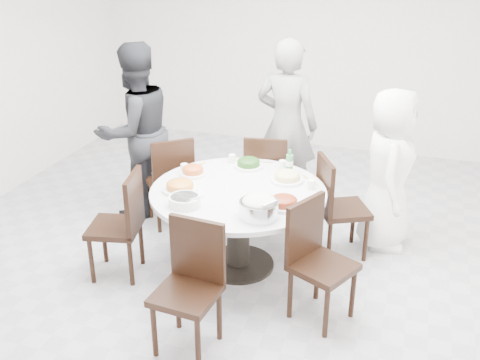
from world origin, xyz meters
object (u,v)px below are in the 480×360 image
(chair_ne, at_px, (344,207))
(dining_table, at_px, (238,229))
(chair_sw, at_px, (114,225))
(chair_nw, at_px, (169,179))
(chair_n, at_px, (267,177))
(soup_bowl, at_px, (185,201))
(diner_right, at_px, (389,170))
(diner_middle, at_px, (287,125))
(rice_bowl, at_px, (259,209))
(chair_se, at_px, (323,264))
(chair_s, at_px, (186,292))
(diner_left, at_px, (136,131))
(beverage_bottle, at_px, (290,162))

(chair_ne, bearing_deg, dining_table, 94.02)
(chair_sw, bearing_deg, chair_nw, 165.45)
(chair_n, relative_size, soup_bowl, 3.72)
(dining_table, height_order, diner_right, diner_right)
(soup_bowl, bearing_deg, diner_middle, 77.22)
(chair_ne, xyz_separation_m, soup_bowl, (-1.15, -0.92, 0.31))
(rice_bowl, bearing_deg, chair_sw, -179.32)
(dining_table, xyz_separation_m, chair_se, (0.84, -0.50, 0.10))
(chair_s, relative_size, diner_left, 0.53)
(rice_bowl, distance_m, soup_bowl, 0.62)
(dining_table, distance_m, chair_se, 0.98)
(chair_s, relative_size, diner_middle, 0.52)
(dining_table, distance_m, chair_ne, 0.98)
(chair_s, bearing_deg, diner_left, 130.55)
(chair_ne, xyz_separation_m, beverage_bottle, (-0.51, -0.02, 0.39))
(chair_n, height_order, diner_middle, diner_middle)
(diner_right, bearing_deg, diner_left, 86.95)
(chair_nw, height_order, rice_bowl, chair_nw)
(diner_right, distance_m, diner_left, 2.52)
(chair_n, bearing_deg, soup_bowl, 67.96)
(dining_table, height_order, chair_s, chair_s)
(chair_n, bearing_deg, chair_sw, 46.08)
(dining_table, xyz_separation_m, chair_n, (-0.01, 0.95, 0.10))
(dining_table, bearing_deg, chair_ne, 31.03)
(diner_left, bearing_deg, chair_s, 66.36)
(chair_nw, bearing_deg, diner_left, -58.47)
(dining_table, distance_m, beverage_bottle, 0.76)
(dining_table, xyz_separation_m, beverage_bottle, (0.33, 0.49, 0.49))
(chair_ne, bearing_deg, rice_bowl, 122.97)
(chair_se, xyz_separation_m, soup_bowl, (-1.15, 0.09, 0.31))
(diner_middle, bearing_deg, diner_left, 30.43)
(dining_table, height_order, diner_left, diner_left)
(chair_ne, height_order, chair_sw, same)
(chair_n, bearing_deg, beverage_bottle, 116.36)
(diner_right, height_order, rice_bowl, diner_right)
(chair_nw, bearing_deg, chair_s, 77.32)
(chair_sw, distance_m, diner_right, 2.50)
(chair_ne, height_order, chair_n, same)
(chair_ne, xyz_separation_m, chair_nw, (-1.76, 0.08, 0.00))
(diner_left, bearing_deg, dining_table, 92.58)
(chair_se, relative_size, rice_bowl, 3.11)
(chair_n, distance_m, chair_nw, 0.99)
(diner_middle, xyz_separation_m, beverage_bottle, (0.24, -0.88, -0.04))
(chair_n, bearing_deg, rice_bowl, 93.47)
(dining_table, height_order, chair_ne, chair_ne)
(chair_nw, relative_size, chair_se, 1.00)
(chair_nw, height_order, chair_se, same)
(chair_nw, relative_size, diner_right, 0.62)
(chair_sw, distance_m, diner_middle, 2.13)
(chair_ne, bearing_deg, chair_sw, 90.51)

